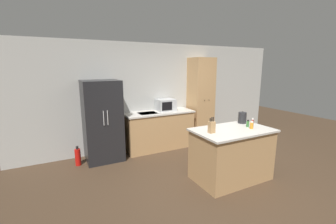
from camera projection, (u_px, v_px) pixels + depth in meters
ground_plane at (218, 181)px, 4.08m from camera, size 14.00×14.00×0.00m
wall_back at (162, 95)px, 5.85m from camera, size 7.20×0.06×2.60m
refrigerator at (102, 121)px, 4.87m from camera, size 0.78×0.73×1.75m
back_counter at (159, 130)px, 5.62m from camera, size 1.73×0.63×0.94m
pantry_cabinet at (201, 100)px, 6.08m from camera, size 0.58×0.56×2.26m
kitchen_island at (231, 154)px, 4.08m from camera, size 1.41×0.86×0.94m
microwave at (166, 105)px, 5.67m from camera, size 0.45×0.39×0.29m
knife_block at (212, 127)px, 3.76m from camera, size 0.10×0.08×0.27m
spice_bottle_tall_dark at (248, 124)px, 4.14m from camera, size 0.05×0.05×0.13m
spice_bottle_short_red at (252, 123)px, 4.08m from camera, size 0.04×0.04×0.18m
spice_bottle_amber_oil at (252, 125)px, 4.01m from camera, size 0.06×0.06×0.14m
kettle at (242, 118)px, 4.39m from camera, size 0.15×0.15×0.24m
fire_extinguisher at (78, 157)px, 4.69m from camera, size 0.12×0.12×0.42m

